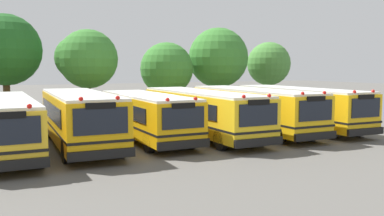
{
  "coord_description": "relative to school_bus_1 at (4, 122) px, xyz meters",
  "views": [
    {
      "loc": [
        -7.25,
        -20.57,
        3.8
      ],
      "look_at": [
        2.72,
        0.0,
        1.6
      ],
      "focal_mm": 38.94,
      "sensor_mm": 36.0,
      "label": 1
    }
  ],
  "objects": [
    {
      "name": "school_bus_1",
      "position": [
        0.0,
        0.0,
        0.0
      ],
      "size": [
        2.61,
        11.31,
        2.58
      ],
      "rotation": [
        0.0,
        0.0,
        3.15
      ],
      "color": "yellow",
      "rests_on": "ground_plane"
    },
    {
      "name": "tree_4",
      "position": [
        12.57,
        10.75,
        2.33
      ],
      "size": [
        4.29,
        4.29,
        5.88
      ],
      "color": "#4C3823",
      "rests_on": "ground_plane"
    },
    {
      "name": "school_bus_3",
      "position": [
        6.9,
        0.06,
        -0.02
      ],
      "size": [
        2.49,
        9.54,
        2.55
      ],
      "rotation": [
        0.0,
        0.0,
        3.14
      ],
      "color": "#EAA80C",
      "rests_on": "ground_plane"
    },
    {
      "name": "school_bus_5",
      "position": [
        13.57,
        0.04,
        0.06
      ],
      "size": [
        2.58,
        11.04,
        2.69
      ],
      "rotation": [
        0.0,
        0.0,
        3.14
      ],
      "color": "yellow",
      "rests_on": "ground_plane"
    },
    {
      "name": "ground_plane",
      "position": [
        6.79,
        -0.07,
        -1.36
      ],
      "size": [
        160.0,
        160.0,
        0.0
      ],
      "primitive_type": "plane",
      "color": "#595651"
    },
    {
      "name": "tree_3",
      "position": [
        5.78,
        10.1,
        3.11
      ],
      "size": [
        4.47,
        4.29,
        6.61
      ],
      "color": "#4C3823",
      "rests_on": "ground_plane"
    },
    {
      "name": "tree_6",
      "position": [
        23.17,
        11.74,
        2.82
      ],
      "size": [
        4.08,
        4.08,
        6.25
      ],
      "color": "#4C3823",
      "rests_on": "ground_plane"
    },
    {
      "name": "tree_2",
      "position": [
        0.68,
        10.91,
        3.63
      ],
      "size": [
        4.96,
        4.96,
        7.54
      ],
      "color": "#4C3823",
      "rests_on": "ground_plane"
    },
    {
      "name": "tree_5",
      "position": [
        17.56,
        11.05,
        3.38
      ],
      "size": [
        5.17,
        5.17,
        7.27
      ],
      "color": "#4C3823",
      "rests_on": "ground_plane"
    },
    {
      "name": "school_bus_6",
      "position": [
        16.98,
        -0.09,
        0.05
      ],
      "size": [
        2.65,
        10.91,
        2.68
      ],
      "rotation": [
        0.0,
        0.0,
        3.12
      ],
      "color": "yellow",
      "rests_on": "ground_plane"
    },
    {
      "name": "school_bus_2",
      "position": [
        3.35,
        -0.26,
        0.08
      ],
      "size": [
        2.82,
        10.04,
        2.74
      ],
      "rotation": [
        0.0,
        0.0,
        3.12
      ],
      "color": "#EAA80C",
      "rests_on": "ground_plane"
    },
    {
      "name": "school_bus_4",
      "position": [
        10.09,
        -0.03,
        0.04
      ],
      "size": [
        2.59,
        11.25,
        2.65
      ],
      "rotation": [
        0.0,
        0.0,
        3.15
      ],
      "color": "yellow",
      "rests_on": "ground_plane"
    }
  ]
}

